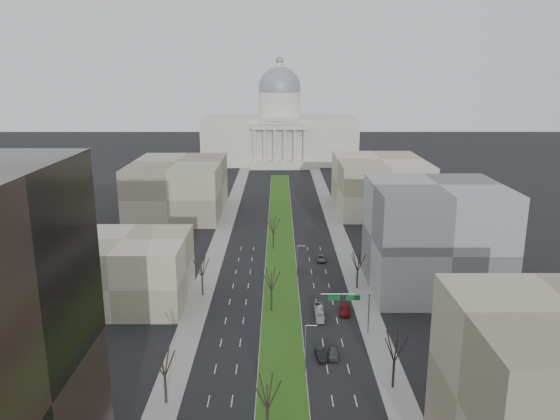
{
  "coord_description": "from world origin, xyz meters",
  "views": [
    {
      "loc": [
        -0.5,
        -23.23,
        47.76
      ],
      "look_at": [
        -0.19,
        111.99,
        13.22
      ],
      "focal_mm": 35.0,
      "sensor_mm": 36.0,
      "label": 1
    }
  ],
  "objects_px": {
    "car_grey_near": "(333,353)",
    "car_black": "(321,354)",
    "box_van": "(319,313)",
    "car_red": "(345,310)",
    "car_grey_far": "(321,258)"
  },
  "relations": [
    {
      "from": "car_grey_near",
      "to": "car_red",
      "type": "bearing_deg",
      "value": 82.53
    },
    {
      "from": "car_grey_near",
      "to": "car_grey_far",
      "type": "xyz_separation_m",
      "value": [
        1.67,
        48.98,
        -0.09
      ]
    },
    {
      "from": "car_grey_near",
      "to": "car_black",
      "type": "xyz_separation_m",
      "value": [
        -2.2,
        -0.46,
        -0.04
      ]
    },
    {
      "from": "box_van",
      "to": "car_black",
      "type": "bearing_deg",
      "value": -91.76
    },
    {
      "from": "car_red",
      "to": "box_van",
      "type": "bearing_deg",
      "value": -154.36
    },
    {
      "from": "car_red",
      "to": "box_van",
      "type": "xyz_separation_m",
      "value": [
        -5.33,
        -1.6,
        0.26
      ]
    },
    {
      "from": "car_grey_far",
      "to": "box_van",
      "type": "bearing_deg",
      "value": -91.02
    },
    {
      "from": "car_grey_near",
      "to": "car_grey_far",
      "type": "bearing_deg",
      "value": 93.7
    },
    {
      "from": "car_grey_far",
      "to": "car_grey_near",
      "type": "bearing_deg",
      "value": -87.85
    },
    {
      "from": "car_red",
      "to": "box_van",
      "type": "height_order",
      "value": "box_van"
    },
    {
      "from": "car_grey_near",
      "to": "car_black",
      "type": "relative_size",
      "value": 1.02
    },
    {
      "from": "car_black",
      "to": "car_red",
      "type": "bearing_deg",
      "value": 64.77
    },
    {
      "from": "car_grey_near",
      "to": "car_black",
      "type": "bearing_deg",
      "value": -162.56
    },
    {
      "from": "car_black",
      "to": "car_red",
      "type": "relative_size",
      "value": 0.87
    },
    {
      "from": "car_grey_far",
      "to": "car_red",
      "type": "bearing_deg",
      "value": -81.68
    }
  ]
}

